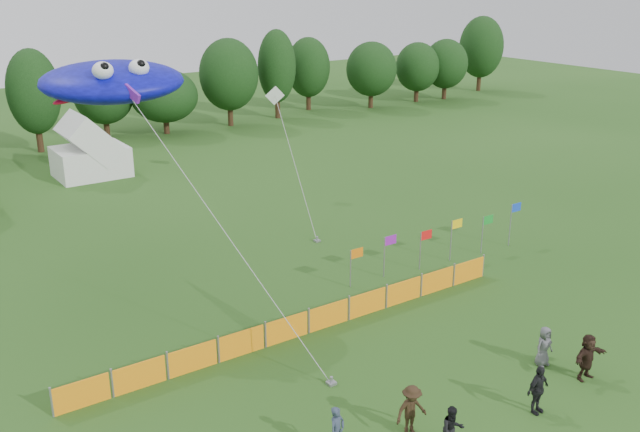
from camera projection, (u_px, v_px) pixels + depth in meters
ground at (424, 416)px, 23.24m from camera, size 160.00×160.00×0.00m
treeline at (65, 95)px, 57.71m from camera, size 104.57×8.78×8.36m
tent_right at (90, 152)px, 49.69m from camera, size 4.85×3.88×3.42m
barrier_fence at (308, 322)px, 28.36m from camera, size 19.90×0.06×1.00m
flag_row at (440, 238)px, 34.84m from camera, size 10.73×0.66×2.28m
spectator_a at (337, 431)px, 21.16m from camera, size 0.67×0.54×1.61m
spectator_b at (452, 430)px, 21.26m from camera, size 0.91×0.80×1.55m
spectator_c at (411, 410)px, 22.08m from camera, size 1.16×0.74×1.70m
spectator_d at (538, 390)px, 23.17m from camera, size 1.01×0.45×1.70m
spectator_e at (544, 346)px, 26.01m from camera, size 0.76×0.51×1.53m
spectator_f at (587, 357)px, 25.10m from camera, size 1.61×0.52×1.73m
stingray_kite at (109, 81)px, 28.76m from camera, size 7.05×18.37×10.59m
small_kite_white at (285, 130)px, 43.15m from camera, size 3.91×9.64×6.89m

